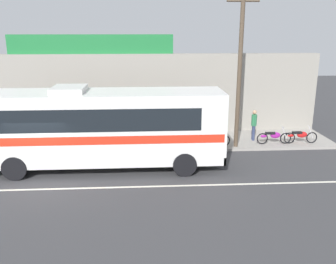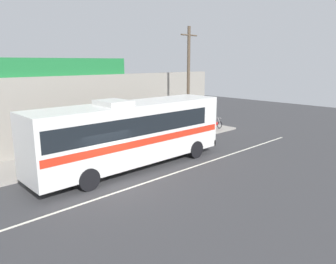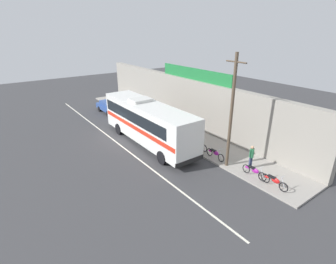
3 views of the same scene
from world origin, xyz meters
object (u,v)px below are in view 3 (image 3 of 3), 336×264
Objects in this scene: utility_pole at (232,111)px; motorcycle_orange at (274,181)px; motorcycle_purple at (199,144)px; pedestrian_far_right at (251,155)px; pedestrian_near_shop at (134,104)px; motorcycle_blue at (215,153)px; pedestrian_far_left at (151,112)px; intercity_bus at (147,121)px; parked_car at (110,107)px; motorcycle_red at (254,171)px.

motorcycle_orange is (3.64, 0.30, -3.68)m from utility_pole.
utility_pole is 4.92m from motorcycle_purple.
pedestrian_far_right is 16.79m from pedestrian_near_shop.
pedestrian_far_left is at bearing 175.77° from motorcycle_blue.
intercity_bus is 2.63× the size of parked_car.
motorcycle_blue is at bearing 177.47° from utility_pole.
motorcycle_orange is 1.15× the size of pedestrian_near_shop.
pedestrian_far_right is (1.25, 1.07, -3.11)m from utility_pole.
intercity_bus is 6.56× the size of pedestrian_far_right.
parked_car is 20.89m from motorcycle_orange.
pedestrian_far_right is (-0.89, 0.80, 0.58)m from motorcycle_red.
motorcycle_blue is 3.40m from motorcycle_red.
intercity_bus is at bearing -21.41° from pedestrian_near_shop.
pedestrian_far_left is (-13.70, 0.54, 0.52)m from motorcycle_red.
motorcycle_purple is 1.17× the size of pedestrian_far_left.
utility_pole is 4.62× the size of pedestrian_far_right.
intercity_bus is at bearing -145.86° from motorcycle_purple.
intercity_bus reaches higher than pedestrian_far_left.
motorcycle_red is (5.40, 0.08, 0.00)m from motorcycle_purple.
motorcycle_blue is (15.93, 1.46, -0.17)m from parked_car.
parked_car is at bearing -172.34° from pedestrian_far_right.
utility_pole is at bearing -4.05° from pedestrian_far_left.
utility_pole is 12.02m from pedestrian_far_left.
intercity_bus is at bearing -5.42° from parked_car.
utility_pole is at bearing -3.47° from motorcycle_purple.
motorcycle_purple is 8.35m from pedestrian_far_left.
motorcycle_blue and motorcycle_purple have the same top height.
utility_pole reaches higher than pedestrian_far_left.
intercity_bus reaches higher than motorcycle_purple.
parked_car is 17.59m from utility_pole.
pedestrian_far_right is at bearing 22.54° from intercity_bus.
motorcycle_red is 1.16× the size of pedestrian_far_left.
pedestrian_near_shop is at bearing 178.03° from motorcycle_orange.
pedestrian_near_shop is at bearing 176.46° from utility_pole.
motorcycle_blue is at bearing -157.86° from pedestrian_far_right.
pedestrian_near_shop is (-12.28, 0.76, 0.51)m from motorcycle_purple.
pedestrian_far_left reaches higher than parked_car.
intercity_bus is 9.18m from pedestrian_near_shop.
pedestrian_near_shop is (-16.79, -0.11, -0.07)m from pedestrian_far_right.
pedestrian_far_right is (18.43, 2.48, 0.41)m from parked_car.
intercity_bus reaches higher than parked_car.
motorcycle_blue is at bearing 5.25° from parked_car.
motorcycle_red and motorcycle_orange have the same top height.
parked_car reaches higher than motorcycle_orange.
motorcycle_purple and motorcycle_red have the same top height.
motorcycle_purple is (-3.25, 0.20, -3.68)m from utility_pole.
motorcycle_purple is 5.40m from motorcycle_red.
motorcycle_red is 13.73m from pedestrian_far_left.
parked_car is 2.65× the size of pedestrian_near_shop.
motorcycle_purple is 1.03× the size of motorcycle_orange.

